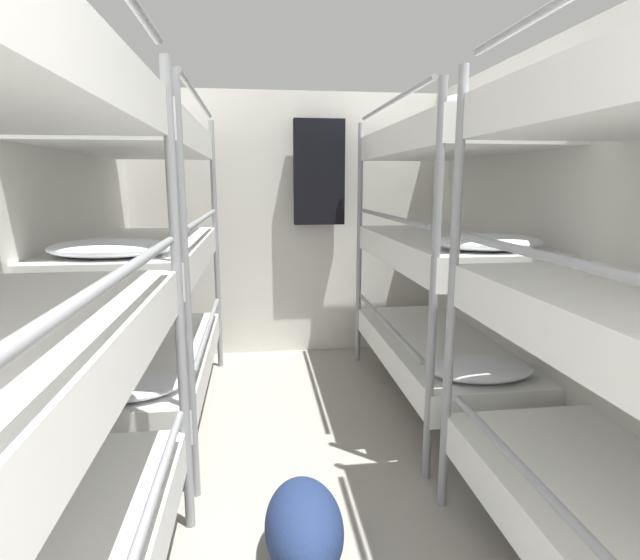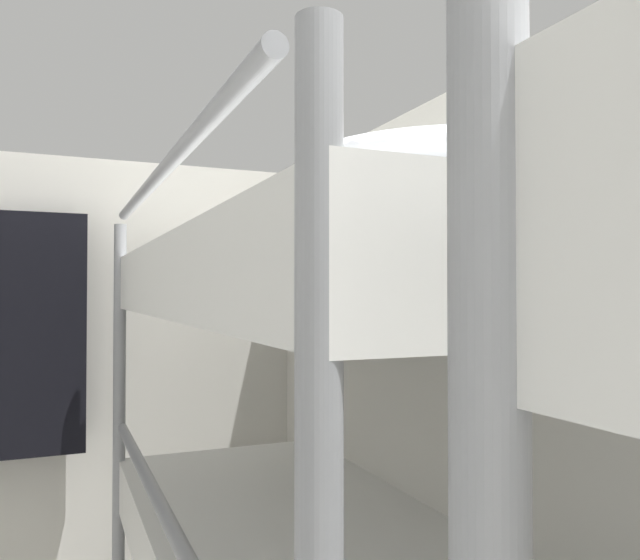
% 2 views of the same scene
% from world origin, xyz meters
% --- Properties ---
extents(hanging_coat, '(0.44, 0.12, 0.90)m').
position_xyz_m(hanging_coat, '(0.28, 4.72, 1.66)').
color(hanging_coat, black).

